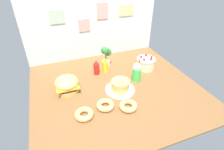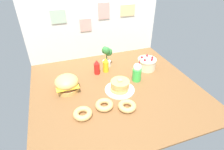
% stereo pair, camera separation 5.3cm
% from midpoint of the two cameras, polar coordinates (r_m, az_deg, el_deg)
% --- Properties ---
extents(ground_plane, '(2.16, 2.01, 0.02)m').
position_cam_midpoint_polar(ground_plane, '(2.42, 1.76, -4.11)').
color(ground_plane, brown).
extents(back_wall, '(2.16, 0.04, 1.08)m').
position_cam_midpoint_polar(back_wall, '(3.02, -4.99, 15.48)').
color(back_wall, silver).
rests_on(back_wall, ground_plane).
extents(burger, '(0.30, 0.30, 0.22)m').
position_cam_midpoint_polar(burger, '(2.37, -13.48, -2.65)').
color(burger, '#DBA859').
rests_on(burger, ground_plane).
extents(pancake_stack, '(0.39, 0.39, 0.17)m').
position_cam_midpoint_polar(pancake_stack, '(2.33, 3.14, -3.62)').
color(pancake_stack, white).
rests_on(pancake_stack, ground_plane).
extents(layer_cake, '(0.28, 0.28, 0.21)m').
position_cam_midpoint_polar(layer_cake, '(2.83, 11.45, 3.52)').
color(layer_cake, beige).
rests_on(layer_cake, ground_plane).
extents(ketchup_bottle, '(0.09, 0.09, 0.23)m').
position_cam_midpoint_polar(ketchup_bottle, '(2.65, -4.24, 2.40)').
color(ketchup_bottle, red).
rests_on(ketchup_bottle, ground_plane).
extents(mustard_bottle, '(0.09, 0.09, 0.23)m').
position_cam_midpoint_polar(mustard_bottle, '(2.70, -1.34, 3.07)').
color(mustard_bottle, yellow).
rests_on(mustard_bottle, ground_plane).
extents(cream_soda_cup, '(0.12, 0.12, 0.34)m').
position_cam_midpoint_polar(cream_soda_cup, '(2.51, 8.53, 0.89)').
color(cream_soda_cup, green).
rests_on(cream_soda_cup, ground_plane).
extents(donut_pink_glaze, '(0.21, 0.21, 0.06)m').
position_cam_midpoint_polar(donut_pink_glaze, '(2.02, -8.49, -11.97)').
color(donut_pink_glaze, tan).
rests_on(donut_pink_glaze, ground_plane).
extents(donut_chocolate, '(0.21, 0.21, 0.06)m').
position_cam_midpoint_polar(donut_chocolate, '(2.10, -1.72, -9.43)').
color(donut_chocolate, tan).
rests_on(donut_chocolate, ground_plane).
extents(donut_vanilla, '(0.21, 0.21, 0.06)m').
position_cam_midpoint_polar(donut_vanilla, '(2.10, 5.54, -9.75)').
color(donut_vanilla, tan).
rests_on(donut_vanilla, ground_plane).
extents(potted_plant, '(0.15, 0.14, 0.35)m').
position_cam_midpoint_polar(potted_plant, '(2.81, -1.09, 6.21)').
color(potted_plant, white).
rests_on(potted_plant, ground_plane).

